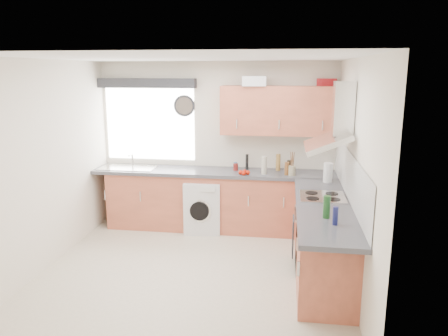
% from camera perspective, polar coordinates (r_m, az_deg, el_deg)
% --- Properties ---
extents(ground_plane, '(3.60, 3.60, 0.00)m').
position_cam_1_polar(ground_plane, '(5.40, -4.04, -13.36)').
color(ground_plane, beige).
extents(ceiling, '(3.60, 3.60, 0.02)m').
position_cam_1_polar(ceiling, '(4.86, -4.50, 14.17)').
color(ceiling, white).
rests_on(ceiling, wall_back).
extents(wall_back, '(3.60, 0.02, 2.50)m').
position_cam_1_polar(wall_back, '(6.72, -0.94, 3.07)').
color(wall_back, silver).
rests_on(wall_back, ground_plane).
extents(wall_front, '(3.60, 0.02, 2.50)m').
position_cam_1_polar(wall_front, '(3.32, -11.02, -7.24)').
color(wall_front, silver).
rests_on(wall_front, ground_plane).
extents(wall_left, '(0.02, 3.60, 2.50)m').
position_cam_1_polar(wall_left, '(5.65, -22.38, 0.28)').
color(wall_left, silver).
rests_on(wall_left, ground_plane).
extents(wall_right, '(0.02, 3.60, 2.50)m').
position_cam_1_polar(wall_right, '(4.93, 16.65, -1.00)').
color(wall_right, silver).
rests_on(wall_right, ground_plane).
extents(window, '(1.40, 0.02, 1.10)m').
position_cam_1_polar(window, '(6.91, -9.63, 5.67)').
color(window, silver).
rests_on(window, wall_back).
extents(window_blind, '(1.50, 0.18, 0.14)m').
position_cam_1_polar(window_blind, '(6.78, -10.06, 10.87)').
color(window_blind, '#232428').
rests_on(window_blind, wall_back).
extents(splashback, '(0.01, 3.00, 0.54)m').
position_cam_1_polar(splashback, '(5.23, 16.04, -0.98)').
color(splashback, white).
rests_on(splashback, wall_right).
extents(base_cab_back, '(3.00, 0.58, 0.86)m').
position_cam_1_polar(base_cab_back, '(6.65, -2.17, -4.32)').
color(base_cab_back, '#A14F37').
rests_on(base_cab_back, ground_plane).
extents(base_cab_corner, '(0.60, 0.60, 0.86)m').
position_cam_1_polar(base_cab_corner, '(6.55, 11.77, -4.84)').
color(base_cab_corner, '#A14F37').
rests_on(base_cab_corner, ground_plane).
extents(base_cab_right, '(0.58, 2.10, 0.86)m').
position_cam_1_polar(base_cab_right, '(5.28, 12.70, -9.21)').
color(base_cab_right, '#A14F37').
rests_on(base_cab_right, ground_plane).
extents(worktop_back, '(3.60, 0.62, 0.05)m').
position_cam_1_polar(worktop_back, '(6.50, -1.35, -0.54)').
color(worktop_back, '#37373C').
rests_on(worktop_back, base_cab_back).
extents(worktop_right, '(0.62, 2.42, 0.05)m').
position_cam_1_polar(worktop_right, '(4.99, 12.96, -4.98)').
color(worktop_right, '#37373C').
rests_on(worktop_right, base_cab_right).
extents(sink, '(0.84, 0.46, 0.10)m').
position_cam_1_polar(sink, '(6.83, -12.42, 0.37)').
color(sink, silver).
rests_on(sink, worktop_back).
extents(oven, '(0.56, 0.58, 0.85)m').
position_cam_1_polar(oven, '(5.42, 12.48, -8.67)').
color(oven, black).
rests_on(oven, ground_plane).
extents(hob_plate, '(0.52, 0.52, 0.01)m').
position_cam_1_polar(hob_plate, '(5.26, 12.73, -3.67)').
color(hob_plate, silver).
rests_on(hob_plate, worktop_right).
extents(extractor_hood, '(0.52, 0.78, 0.66)m').
position_cam_1_polar(extractor_hood, '(5.10, 14.32, 5.54)').
color(extractor_hood, silver).
rests_on(extractor_hood, wall_right).
extents(upper_cabinets, '(1.70, 0.35, 0.70)m').
position_cam_1_polar(upper_cabinets, '(6.39, 7.29, 7.45)').
color(upper_cabinets, '#A14F37').
rests_on(upper_cabinets, wall_back).
extents(washing_machine, '(0.58, 0.56, 0.77)m').
position_cam_1_polar(washing_machine, '(6.57, -2.77, -4.93)').
color(washing_machine, silver).
rests_on(washing_machine, ground_plane).
extents(wall_clock, '(0.33, 0.04, 0.33)m').
position_cam_1_polar(wall_clock, '(6.73, -5.24, 8.09)').
color(wall_clock, '#232428').
rests_on(wall_clock, wall_back).
extents(casserole, '(0.36, 0.28, 0.14)m').
position_cam_1_polar(casserole, '(6.28, 3.90, 11.26)').
color(casserole, silver).
rests_on(casserole, upper_cabinets).
extents(storage_box, '(0.27, 0.25, 0.10)m').
position_cam_1_polar(storage_box, '(6.49, 13.26, 10.85)').
color(storage_box, '#B11B21').
rests_on(storage_box, upper_cabinets).
extents(utensil_pot, '(0.13, 0.13, 0.14)m').
position_cam_1_polar(utensil_pot, '(6.25, 8.86, -0.34)').
color(utensil_pot, gray).
rests_on(utensil_pot, worktop_back).
extents(kitchen_roll, '(0.13, 0.13, 0.26)m').
position_cam_1_polar(kitchen_roll, '(5.96, 13.43, -0.59)').
color(kitchen_roll, silver).
rests_on(kitchen_roll, worktop_right).
extents(tomato_cluster, '(0.16, 0.16, 0.06)m').
position_cam_1_polar(tomato_cluster, '(6.23, 2.66, -0.59)').
color(tomato_cluster, '#A21303').
rests_on(tomato_cluster, worktop_back).
extents(jar_0, '(0.07, 0.07, 0.25)m').
position_cam_1_polar(jar_0, '(6.52, 7.08, 0.74)').
color(jar_0, olive).
rests_on(jar_0, worktop_back).
extents(jar_1, '(0.08, 0.08, 0.25)m').
position_cam_1_polar(jar_1, '(6.27, 5.26, 0.33)').
color(jar_1, '#A49F8C').
rests_on(jar_1, worktop_back).
extents(jar_2, '(0.04, 0.04, 0.23)m').
position_cam_1_polar(jar_2, '(6.54, 3.02, 0.80)').
color(jar_2, black).
rests_on(jar_2, worktop_back).
extents(jar_3, '(0.07, 0.07, 0.10)m').
position_cam_1_polar(jar_3, '(6.49, 1.53, 0.13)').
color(jar_3, maroon).
rests_on(jar_3, worktop_back).
extents(jar_4, '(0.07, 0.07, 0.19)m').
position_cam_1_polar(jar_4, '(6.26, 8.21, -0.08)').
color(jar_4, brown).
rests_on(jar_4, worktop_back).
extents(jar_5, '(0.05, 0.05, 0.10)m').
position_cam_1_polar(jar_5, '(6.63, 1.52, 0.35)').
color(jar_5, navy).
rests_on(jar_5, worktop_back).
extents(jar_6, '(0.06, 0.06, 0.18)m').
position_cam_1_polar(jar_6, '(6.45, 8.48, 0.24)').
color(jar_6, black).
rests_on(jar_6, worktop_back).
extents(bottle_0, '(0.07, 0.07, 0.23)m').
position_cam_1_polar(bottle_0, '(4.52, 13.27, -4.97)').
color(bottle_0, '#18431A').
rests_on(bottle_0, worktop_right).
extents(bottle_1, '(0.05, 0.05, 0.18)m').
position_cam_1_polar(bottle_1, '(4.35, 14.34, -6.06)').
color(bottle_1, '#171A4E').
rests_on(bottle_1, worktop_right).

